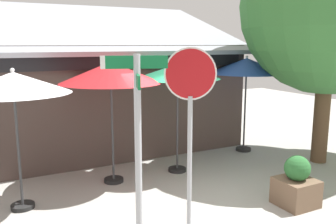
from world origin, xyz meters
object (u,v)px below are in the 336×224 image
stop_sign (190,114)px  sidewalk_planter (296,185)px  patio_umbrella_ivory_left (13,84)px  street_sign_post (138,147)px  patio_umbrella_forest_green_right (178,73)px  patio_umbrella_royal_blue_far_right (247,66)px  patio_umbrella_crimson_center (111,73)px

stop_sign → sidewalk_planter: bearing=8.3°
stop_sign → patio_umbrella_ivory_left: stop_sign is taller
street_sign_post → sidewalk_planter: 3.85m
patio_umbrella_forest_green_right → sidewalk_planter: patio_umbrella_forest_green_right is taller
stop_sign → street_sign_post: bearing=-165.9°
stop_sign → patio_umbrella_royal_blue_far_right: stop_sign is taller
patio_umbrella_crimson_center → sidewalk_planter: bearing=-45.6°
street_sign_post → patio_umbrella_ivory_left: bearing=112.3°
patio_umbrella_ivory_left → street_sign_post: bearing=-67.7°
patio_umbrella_crimson_center → sidewalk_planter: patio_umbrella_crimson_center is taller
street_sign_post → patio_umbrella_royal_blue_far_right: (5.02, 4.03, 0.67)m
patio_umbrella_forest_green_right → sidewalk_planter: bearing=-68.0°
patio_umbrella_crimson_center → sidewalk_planter: size_ratio=2.79×
patio_umbrella_forest_green_right → sidewalk_planter: size_ratio=2.70×
stop_sign → sidewalk_planter: stop_sign is taller
patio_umbrella_ivory_left → patio_umbrella_crimson_center: 2.06m
patio_umbrella_crimson_center → stop_sign: bearing=-88.1°
street_sign_post → stop_sign: bearing=14.1°
patio_umbrella_royal_blue_far_right → sidewalk_planter: size_ratio=2.77×
stop_sign → patio_umbrella_forest_green_right: 3.51m
stop_sign → patio_umbrella_royal_blue_far_right: (4.11, 3.80, 0.35)m
patio_umbrella_crimson_center → patio_umbrella_royal_blue_far_right: 4.26m
patio_umbrella_ivory_left → patio_umbrella_forest_green_right: size_ratio=0.99×
street_sign_post → patio_umbrella_ivory_left: (-1.19, 2.91, 0.59)m
patio_umbrella_crimson_center → patio_umbrella_forest_green_right: 1.63m
street_sign_post → patio_umbrella_forest_green_right: (2.43, 3.37, 0.63)m
stop_sign → patio_umbrella_crimson_center: (-0.10, 3.19, 0.36)m
street_sign_post → patio_umbrella_crimson_center: size_ratio=1.07×
street_sign_post → patio_umbrella_crimson_center: street_sign_post is taller
patio_umbrella_royal_blue_far_right → sidewalk_planter: patio_umbrella_royal_blue_far_right is taller
patio_umbrella_crimson_center → patio_umbrella_royal_blue_far_right: size_ratio=1.01×
street_sign_post → patio_umbrella_crimson_center: 3.57m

